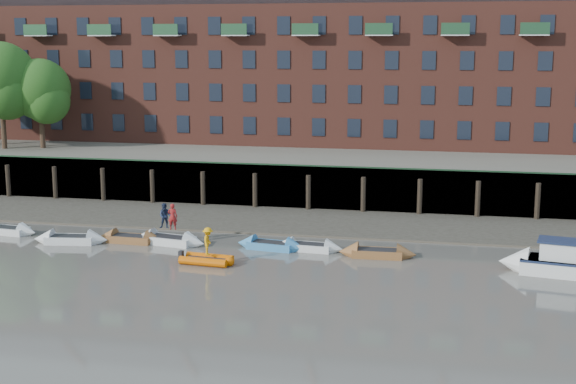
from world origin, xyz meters
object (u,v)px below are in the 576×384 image
(rowboat_0, at_px, (8,230))
(rib_tender, at_px, (209,260))
(rowboat_3, at_px, (170,240))
(rowboat_5, at_px, (309,247))
(person_rower_a, at_px, (173,216))
(rowboat_1, at_px, (71,239))
(motor_launch, at_px, (548,262))
(person_rower_b, at_px, (165,216))
(rowboat_2, at_px, (131,239))
(rowboat_4, at_px, (271,245))
(person_rib_crew, at_px, (208,241))
(rowboat_6, at_px, (377,253))

(rowboat_0, distance_m, rib_tender, 15.32)
(rowboat_3, bearing_deg, rowboat_5, 11.60)
(rowboat_3, height_order, person_rower_a, person_rower_a)
(rowboat_1, distance_m, motor_launch, 27.86)
(rib_tender, bearing_deg, motor_launch, 12.07)
(person_rower_a, bearing_deg, rib_tender, 124.74)
(rib_tender, height_order, person_rower_a, person_rower_a)
(rowboat_3, relative_size, person_rower_b, 3.12)
(rowboat_0, xyz_separation_m, rowboat_1, (5.12, -1.45, 0.02))
(motor_launch, relative_size, person_rower_a, 3.78)
(rowboat_2, distance_m, rowboat_5, 11.07)
(rowboat_1, distance_m, rowboat_4, 12.37)
(rowboat_3, xyz_separation_m, person_rower_a, (0.20, 0.05, 1.48))
(rowboat_5, bearing_deg, person_rower_a, -174.47)
(person_rower_b, distance_m, person_rib_crew, 5.55)
(person_rower_b, bearing_deg, rib_tender, -53.58)
(rowboat_3, bearing_deg, person_rib_crew, -35.63)
(rib_tender, bearing_deg, rowboat_4, 60.99)
(rib_tender, relative_size, motor_launch, 0.51)
(rowboat_3, xyz_separation_m, rib_tender, (3.62, -3.71, -0.01))
(rowboat_1, xyz_separation_m, rowboat_4, (12.31, 1.12, -0.02))
(person_rower_b, bearing_deg, person_rower_a, -25.85)
(rowboat_6, relative_size, rib_tender, 1.45)
(rowboat_1, distance_m, person_rower_a, 6.48)
(rib_tender, xyz_separation_m, person_rib_crew, (-0.02, 0.03, 1.05))
(motor_launch, bearing_deg, person_rower_b, 4.66)
(rowboat_0, xyz_separation_m, person_rower_a, (11.34, -0.39, 1.50))
(motor_launch, bearing_deg, rowboat_4, 2.83)
(rowboat_5, relative_size, rowboat_6, 0.93)
(person_rower_b, bearing_deg, rowboat_4, -9.68)
(rowboat_1, bearing_deg, rowboat_6, -6.11)
(rowboat_0, bearing_deg, rowboat_6, 4.80)
(rib_tender, distance_m, person_rower_a, 5.29)
(rowboat_1, height_order, person_rower_a, person_rower_a)
(rowboat_4, xyz_separation_m, person_rower_a, (-6.10, -0.06, 1.50))
(rowboat_0, distance_m, rowboat_2, 8.65)
(rib_tender, xyz_separation_m, person_rower_b, (-3.95, 3.92, 1.47))
(rowboat_1, relative_size, person_rower_a, 2.95)
(rowboat_6, height_order, person_rower_a, person_rower_a)
(rowboat_3, xyz_separation_m, rowboat_5, (8.58, 0.24, -0.03))
(rowboat_5, distance_m, rowboat_6, 4.13)
(rowboat_2, distance_m, rowboat_6, 15.16)
(rowboat_3, bearing_deg, person_rower_b, 157.46)
(rowboat_2, distance_m, rib_tender, 7.12)
(rib_tender, relative_size, person_rower_b, 1.99)
(rowboat_1, xyz_separation_m, motor_launch, (27.85, -0.79, 0.38))
(rowboat_4, bearing_deg, rowboat_2, -170.74)
(person_rower_a, bearing_deg, rowboat_4, 173.08)
(person_rower_a, bearing_deg, rowboat_6, 170.50)
(rowboat_6, height_order, motor_launch, motor_launch)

